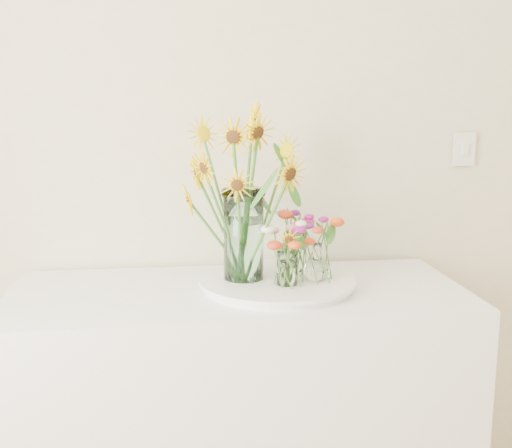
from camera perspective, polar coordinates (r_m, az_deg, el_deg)
name	(u,v)px	position (r m, az deg, el deg)	size (l,w,h in m)	color
counter	(238,424)	(2.16, -1.58, -17.33)	(1.40, 0.60, 0.90)	white
tray	(277,284)	(1.99, 1.90, -5.36)	(0.46, 0.46, 0.03)	white
mason_jar	(244,235)	(1.96, -1.12, -0.95)	(0.12, 0.12, 0.29)	#B3E7DA
sunflower_bouquet	(243,195)	(1.94, -1.13, 2.62)	(0.72, 0.72, 0.53)	yellow
small_vase_a	(287,268)	(1.92, 2.80, -3.96)	(0.06, 0.06, 0.11)	white
wildflower_posy_a	(287,254)	(1.90, 2.81, -2.65)	(0.21, 0.21, 0.20)	#E94C14
small_vase_b	(317,262)	(1.97, 5.46, -3.39)	(0.08, 0.08, 0.12)	white
wildflower_posy_b	(317,248)	(1.96, 5.49, -2.12)	(0.22, 0.22, 0.21)	#E94C14
small_vase_c	(295,252)	(2.08, 3.49, -2.48)	(0.07, 0.07, 0.13)	white
wildflower_posy_c	(295,238)	(2.07, 3.50, -1.27)	(0.17, 0.17, 0.22)	#E94C14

